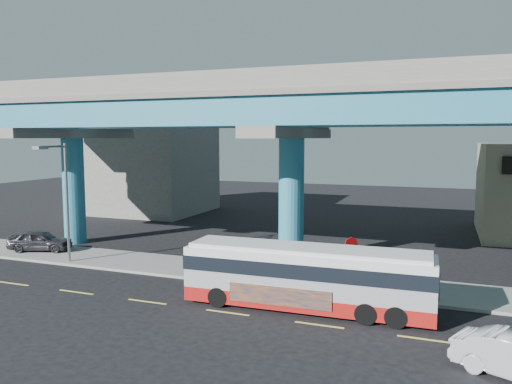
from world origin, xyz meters
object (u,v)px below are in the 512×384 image
at_px(street_lamp, 60,185).
at_px(stop_sign, 351,252).
at_px(parked_car, 40,240).
at_px(transit_bus, 307,275).

distance_m(street_lamp, stop_sign, 16.83).
bearing_deg(parked_car, transit_bus, -121.63).
bearing_deg(transit_bus, parked_car, 165.86).
relative_size(transit_bus, stop_sign, 4.15).
bearing_deg(stop_sign, street_lamp, 157.83).
bearing_deg(street_lamp, transit_bus, -7.89).
xyz_separation_m(parked_car, street_lamp, (3.72, -2.11, 3.91)).
height_order(transit_bus, parked_car, transit_bus).
relative_size(parked_car, stop_sign, 1.62).
bearing_deg(street_lamp, stop_sign, 2.47).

